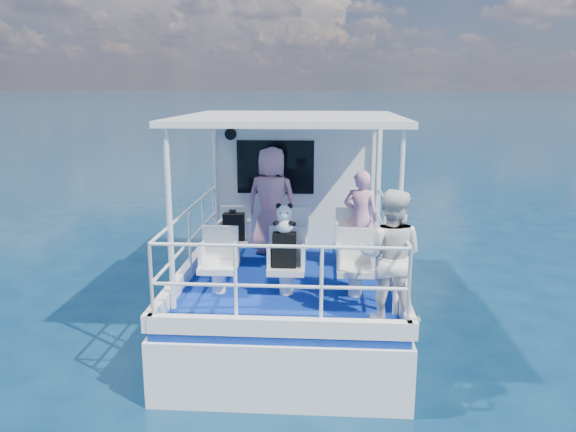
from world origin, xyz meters
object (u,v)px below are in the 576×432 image
at_px(backpack_center, 284,250).
at_px(passenger_stbd_aft, 390,257).
at_px(panda, 284,218).
at_px(passenger_port_fwd, 272,201).

bearing_deg(backpack_center, passenger_stbd_aft, -31.57).
xyz_separation_m(passenger_stbd_aft, panda, (-1.27, 0.78, 0.25)).
distance_m(passenger_stbd_aft, backpack_center, 1.49).
bearing_deg(passenger_stbd_aft, passenger_port_fwd, -44.99).
height_order(backpack_center, panda, panda).
bearing_deg(passenger_port_fwd, passenger_stbd_aft, 133.86).
height_order(passenger_port_fwd, panda, passenger_port_fwd).
xyz_separation_m(backpack_center, panda, (-0.00, 0.01, 0.42)).
bearing_deg(passenger_port_fwd, backpack_center, 113.10).
height_order(passenger_port_fwd, backpack_center, passenger_port_fwd).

